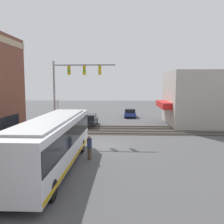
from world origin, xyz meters
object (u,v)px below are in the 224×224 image
(crossing_signal, at_px, (58,114))
(parked_car_black, at_px, (89,120))
(parked_car_blue, at_px, (130,113))
(pedestrian_near_bus, at_px, (89,147))
(city_bus, at_px, (53,141))

(crossing_signal, height_order, parked_car_black, crossing_signal)
(crossing_signal, distance_m, parked_car_blue, 17.23)
(crossing_signal, bearing_deg, pedestrian_near_bus, -151.31)
(parked_car_blue, xyz_separation_m, pedestrian_near_bus, (-23.21, 3.40, 0.25))
(pedestrian_near_bus, bearing_deg, crossing_signal, 28.69)
(crossing_signal, relative_size, pedestrian_near_bus, 2.16)
(parked_car_black, distance_m, pedestrian_near_bus, 14.53)
(crossing_signal, bearing_deg, parked_car_blue, -26.77)
(city_bus, xyz_separation_m, pedestrian_near_bus, (2.01, -2.00, -0.89))
(crossing_signal, xyz_separation_m, pedestrian_near_bus, (-7.90, -4.33, -1.40))
(city_bus, height_order, parked_car_black, city_bus)
(parked_car_black, relative_size, parked_car_blue, 1.09)
(parked_car_black, distance_m, parked_car_blue, 10.34)
(crossing_signal, bearing_deg, city_bus, -166.81)
(parked_car_black, height_order, parked_car_blue, parked_car_black)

